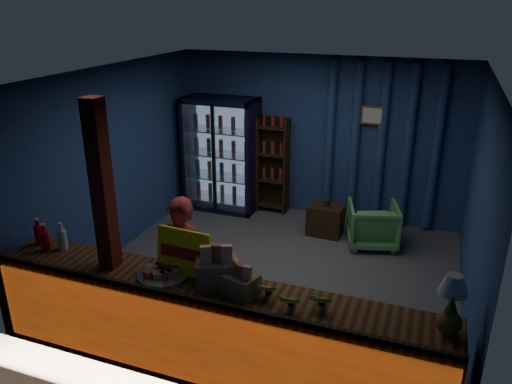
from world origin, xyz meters
TOP-DOWN VIEW (x-y plane):
  - ground at (0.00, 0.00)m, footprint 4.60×4.60m
  - room_walls at (0.00, 0.00)m, footprint 4.60×4.60m
  - counter at (0.00, -1.91)m, footprint 4.40×0.57m
  - support_post at (-1.05, -1.90)m, footprint 0.16×0.16m
  - beverage_cooler at (-1.55, 1.92)m, footprint 1.20×0.62m
  - bottle_shelf at (-0.70, 2.06)m, footprint 0.50×0.28m
  - curtain_folds at (1.00, 2.14)m, footprint 1.74×0.14m
  - framed_picture at (0.85, 2.10)m, footprint 0.36×0.04m
  - shopkeeper at (-0.57, -1.36)m, footprint 0.60×0.45m
  - green_chair at (1.07, 1.32)m, footprint 0.85×0.87m
  - side_table at (0.35, 1.44)m, footprint 0.53×0.40m
  - yellow_sign at (-0.31, -1.78)m, footprint 0.56×0.14m
  - soda_bottles at (-1.87, -1.81)m, footprint 0.40×0.17m
  - snack_box_left at (0.06, -1.82)m, footprint 0.46×0.43m
  - snack_box_centre at (0.33, -1.91)m, footprint 0.34×0.30m
  - pastry_tray at (-0.47, -1.89)m, footprint 0.51×0.51m
  - banana_bunches at (0.80, -1.90)m, footprint 0.70×0.28m
  - table_lamp at (2.05, -1.76)m, footprint 0.23×0.23m
  - pineapple at (2.05, -1.89)m, footprint 0.20×0.20m

SIDE VIEW (x-z plane):
  - ground at x=0.00m, z-range 0.00..0.00m
  - side_table at x=0.35m, z-range -0.04..0.52m
  - green_chair at x=1.07m, z-range 0.00..0.64m
  - counter at x=0.00m, z-range -0.02..0.97m
  - shopkeeper at x=-0.57m, z-range 0.00..1.51m
  - bottle_shelf at x=-0.70m, z-range -0.01..1.59m
  - beverage_cooler at x=-1.55m, z-range -0.02..1.88m
  - pastry_tray at x=-0.47m, z-range 0.94..1.02m
  - banana_bunches at x=0.80m, z-range 0.95..1.10m
  - snack_box_centre at x=0.33m, z-range 0.91..1.21m
  - soda_bottles at x=-1.87m, z-range 0.92..1.22m
  - snack_box_left at x=0.06m, z-range 0.89..1.29m
  - pineapple at x=2.05m, z-range 0.92..1.26m
  - yellow_sign at x=-0.31m, z-range 0.95..1.39m
  - support_post at x=-1.05m, z-range 0.00..2.60m
  - curtain_folds at x=1.00m, z-range 0.05..2.55m
  - table_lamp at x=2.05m, z-range 1.08..1.53m
  - room_walls at x=0.00m, z-range -0.73..3.87m
  - framed_picture at x=0.85m, z-range 1.61..1.89m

